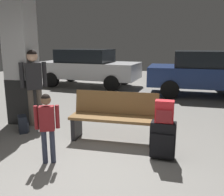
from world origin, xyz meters
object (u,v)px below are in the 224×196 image
parked_car_near (210,72)px  backpack_dark_floor (23,124)px  child (47,121)px  backpack_bright (164,112)px  adult (34,80)px  structural_pillar (21,59)px  bench (114,117)px  parked_car_far (88,67)px  suitcase (163,140)px

parked_car_near → backpack_dark_floor: bearing=-133.2°
child → backpack_bright: bearing=16.3°
child → adult: (-1.09, 1.59, 0.35)m
backpack_bright → adult: (-2.77, 1.10, 0.24)m
structural_pillar → child: structural_pillar is taller
bench → child: bearing=-124.7°
structural_pillar → parked_car_far: 4.92m
parked_car_far → backpack_dark_floor: bearing=-86.2°
child → parked_car_far: 6.82m
structural_pillar → suitcase: 3.56m
backpack_dark_floor → parked_car_near: bearing=46.8°
backpack_bright → parked_car_far: size_ratio=0.08×
structural_pillar → backpack_dark_floor: 1.46m
backpack_dark_floor → suitcase: bearing=-12.5°
bench → suitcase: (0.90, -0.63, -0.12)m
structural_pillar → backpack_dark_floor: bearing=-63.1°
parked_car_far → parked_car_near: 4.72m
backpack_dark_floor → parked_car_far: (-0.37, 5.54, 0.64)m
backpack_bright → adult: adult is taller
structural_pillar → backpack_dark_floor: size_ratio=8.47×
adult → parked_car_far: adult is taller
structural_pillar → adult: (0.37, -0.18, -0.42)m
suitcase → child: 1.79m
adult → backpack_dark_floor: adult is taller
backpack_bright → parked_car_near: size_ratio=0.08×
parked_car_far → adult: bearing=-85.5°
backpack_bright → child: (-1.68, -0.49, -0.11)m
structural_pillar → backpack_bright: structural_pillar is taller
suitcase → adult: bearing=158.4°
backpack_bright → child: bearing=-163.7°
suitcase → child: (-1.68, -0.49, 0.34)m
bench → backpack_dark_floor: bearing=-179.7°
backpack_bright → parked_car_near: bearing=74.4°
suitcase → backpack_dark_floor: bearing=167.5°
suitcase → parked_car_far: (-3.17, 6.16, 0.48)m
structural_pillar → parked_car_far: bearing=90.4°
suitcase → parked_car_far: 6.94m
child → parked_car_far: parked_car_far is taller
child → backpack_dark_floor: 1.65m
backpack_dark_floor → parked_car_far: parked_car_far is taller
suitcase → parked_car_far: parked_car_far is taller
backpack_dark_floor → child: bearing=-44.8°
bench → parked_car_near: (2.34, 4.50, 0.36)m
bench → structural_pillar: bearing=163.8°
suitcase → structural_pillar: bearing=157.8°
structural_pillar → bench: structural_pillar is taller
suitcase → adult: 3.06m
parked_car_near → backpack_bright: bearing=-105.6°
bench → backpack_dark_floor: size_ratio=4.72×
backpack_dark_floor → parked_car_near: size_ratio=0.08×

